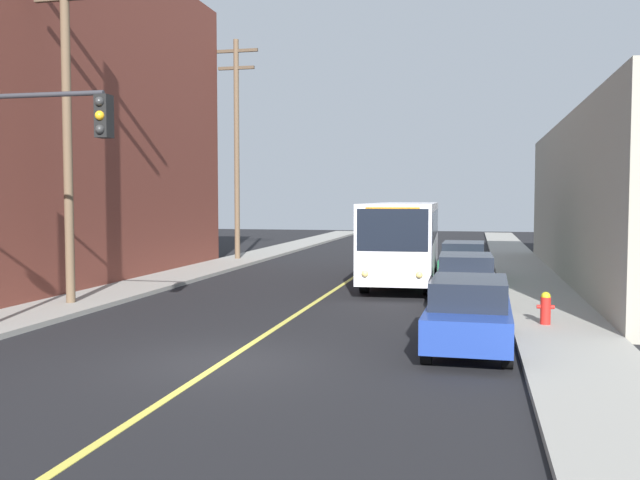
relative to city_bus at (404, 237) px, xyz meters
The scene contains 12 objects.
ground_plane 15.56m from the city_bus, 98.19° to the right, with size 120.00×120.00×0.00m, color black.
sidewalk_left 10.97m from the city_bus, 150.75° to the right, with size 2.50×90.00×0.15m, color gray.
sidewalk_right 7.52m from the city_bus, 46.34° to the right, with size 2.50×90.00×0.15m, color gray.
lane_stripe_center 2.87m from the city_bus, behind, with size 0.16×60.00×0.01m, color #D8CC4C.
city_bus is the anchor object (origin of this frame).
parked_car_blue 13.40m from the city_bus, 78.16° to the right, with size 1.90×4.44×1.62m.
parked_car_silver 6.91m from the city_bus, 67.79° to the right, with size 1.90×4.44×1.62m.
parked_car_green 2.61m from the city_bus, ahead, with size 1.88×4.43×1.62m.
utility_pole_near 13.99m from the city_bus, 135.02° to the right, with size 2.40×0.28×10.82m.
utility_pole_mid 12.75m from the city_bus, 144.60° to the left, with size 2.40×0.28×11.68m.
traffic_signal_left_corner 16.01m from the city_bus, 118.76° to the right, with size 3.75×0.48×6.00m.
fire_hydrant 11.24m from the city_bus, 65.41° to the right, with size 0.44×0.26×0.84m.
Camera 1 is at (5.04, -13.45, 3.38)m, focal length 39.07 mm.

